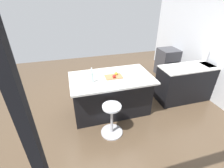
{
  "coord_description": "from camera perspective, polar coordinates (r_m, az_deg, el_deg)",
  "views": [
    {
      "loc": [
        0.67,
        3.16,
        2.52
      ],
      "look_at": [
        -0.14,
        0.25,
        0.8
      ],
      "focal_mm": 25.97,
      "sensor_mm": 36.0,
      "label": 1
    }
  ],
  "objects": [
    {
      "name": "cutting_board",
      "position": [
        3.45,
        0.58,
        2.62
      ],
      "size": [
        0.36,
        0.24,
        0.02
      ],
      "primitive_type": "cube",
      "color": "olive",
      "rests_on": "kitchen_island"
    },
    {
      "name": "interior_partition_left",
      "position": [
        4.85,
        32.42,
        12.27
      ],
      "size": [
        0.15,
        5.22,
        2.86
      ],
      "color": "silver",
      "rests_on": "ground_plane"
    },
    {
      "name": "water_bottle",
      "position": [
        3.22,
        -7.02,
        2.56
      ],
      "size": [
        0.06,
        0.06,
        0.31
      ],
      "color": "silver",
      "rests_on": "kitchen_island"
    },
    {
      "name": "ground_plane",
      "position": [
        4.1,
        -2.85,
        -8.27
      ],
      "size": [
        7.41,
        7.41,
        0.0
      ],
      "primitive_type": "plane",
      "color": "brown"
    },
    {
      "name": "apple_red",
      "position": [
        3.36,
        0.76,
        2.74
      ],
      "size": [
        0.07,
        0.07,
        0.07
      ],
      "primitive_type": "sphere",
      "color": "red",
      "rests_on": "cutting_board"
    },
    {
      "name": "kitchen_island",
      "position": [
        3.72,
        -0.4,
        -3.6
      ],
      "size": [
        1.76,
        1.03,
        0.94
      ],
      "color": "black",
      "rests_on": "ground_plane"
    },
    {
      "name": "oven_range",
      "position": [
        5.83,
        18.83,
        7.28
      ],
      "size": [
        0.6,
        0.61,
        0.89
      ],
      "color": "#38383D",
      "rests_on": "ground_plane"
    },
    {
      "name": "sink_cabinet",
      "position": [
        4.83,
        27.84,
        0.9
      ],
      "size": [
        2.16,
        0.6,
        1.2
      ],
      "color": "black",
      "rests_on": "ground_plane"
    },
    {
      "name": "stool_by_window",
      "position": [
        3.25,
        -0.08,
        -12.77
      ],
      "size": [
        0.44,
        0.44,
        0.68
      ],
      "color": "#B7B7BC",
      "rests_on": "ground_plane"
    },
    {
      "name": "apple_yellow",
      "position": [
        3.49,
        1.45,
        3.78
      ],
      "size": [
        0.07,
        0.07,
        0.07
      ],
      "primitive_type": "sphere",
      "color": "gold",
      "rests_on": "cutting_board"
    }
  ]
}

